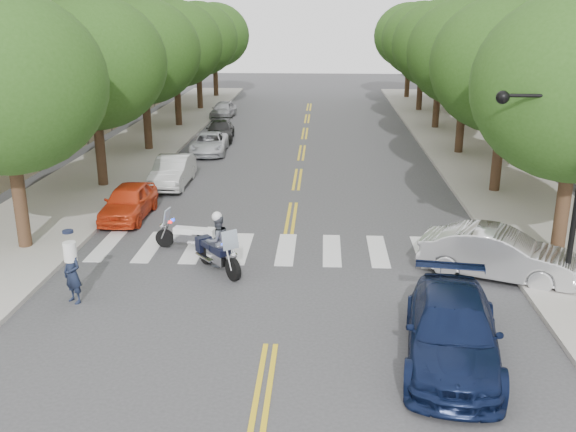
# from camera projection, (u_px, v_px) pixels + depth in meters

# --- Properties ---
(ground) EXTENTS (140.00, 140.00, 0.00)m
(ground) POSITION_uv_depth(u_px,v_px,m) (271.00, 345.00, 15.56)
(ground) COLOR #38383A
(ground) RESTS_ON ground
(sidewalk_left) EXTENTS (5.00, 60.00, 0.15)m
(sidewalk_left) POSITION_uv_depth(u_px,v_px,m) (137.00, 150.00, 36.94)
(sidewalk_left) COLOR #9E9991
(sidewalk_left) RESTS_ON ground
(sidewalk_right) EXTENTS (5.00, 60.00, 0.15)m
(sidewalk_right) POSITION_uv_depth(u_px,v_px,m) (471.00, 153.00, 35.96)
(sidewalk_right) COLOR #9E9991
(sidewalk_right) RESTS_ON ground
(tree_l_0) EXTENTS (6.40, 6.40, 8.45)m
(tree_l_0) POSITION_uv_depth(u_px,v_px,m) (4.00, 83.00, 20.02)
(tree_l_0) COLOR #382316
(tree_l_0) RESTS_ON ground
(tree_l_1) EXTENTS (6.40, 6.40, 8.45)m
(tree_l_1) POSITION_uv_depth(u_px,v_px,m) (92.00, 63.00, 27.62)
(tree_l_1) COLOR #382316
(tree_l_1) RESTS_ON ground
(tree_l_2) EXTENTS (6.40, 6.40, 8.45)m
(tree_l_2) POSITION_uv_depth(u_px,v_px,m) (143.00, 52.00, 35.23)
(tree_l_2) COLOR #382316
(tree_l_2) RESTS_ON ground
(tree_l_3) EXTENTS (6.40, 6.40, 8.45)m
(tree_l_3) POSITION_uv_depth(u_px,v_px,m) (175.00, 44.00, 42.83)
(tree_l_3) COLOR #382316
(tree_l_3) RESTS_ON ground
(tree_l_4) EXTENTS (6.40, 6.40, 8.45)m
(tree_l_4) POSITION_uv_depth(u_px,v_px,m) (197.00, 39.00, 50.43)
(tree_l_4) COLOR #382316
(tree_l_4) RESTS_ON ground
(tree_l_5) EXTENTS (6.40, 6.40, 8.45)m
(tree_l_5) POSITION_uv_depth(u_px,v_px,m) (214.00, 35.00, 58.04)
(tree_l_5) COLOR #382316
(tree_l_5) RESTS_ON ground
(tree_r_1) EXTENTS (6.40, 6.40, 8.45)m
(tree_r_1) POSITION_uv_depth(u_px,v_px,m) (507.00, 65.00, 26.71)
(tree_r_1) COLOR #382316
(tree_r_1) RESTS_ON ground
(tree_r_2) EXTENTS (6.40, 6.40, 8.45)m
(tree_r_2) POSITION_uv_depth(u_px,v_px,m) (466.00, 53.00, 34.31)
(tree_r_2) COLOR #382316
(tree_r_2) RESTS_ON ground
(tree_r_3) EXTENTS (6.40, 6.40, 8.45)m
(tree_r_3) POSITION_uv_depth(u_px,v_px,m) (441.00, 45.00, 41.92)
(tree_r_3) COLOR #382316
(tree_r_3) RESTS_ON ground
(tree_r_4) EXTENTS (6.40, 6.40, 8.45)m
(tree_r_4) POSITION_uv_depth(u_px,v_px,m) (423.00, 40.00, 49.52)
(tree_r_4) COLOR #382316
(tree_r_4) RESTS_ON ground
(tree_r_5) EXTENTS (6.40, 6.40, 8.45)m
(tree_r_5) POSITION_uv_depth(u_px,v_px,m) (410.00, 36.00, 57.12)
(tree_r_5) COLOR #382316
(tree_r_5) RESTS_ON ground
(traffic_signal_pole) EXTENTS (2.82, 0.42, 6.00)m
(traffic_signal_pole) POSITION_uv_depth(u_px,v_px,m) (564.00, 166.00, 17.34)
(traffic_signal_pole) COLOR black
(traffic_signal_pole) RESTS_ON ground
(motorcycle_police) EXTENTS (1.69, 2.02, 1.94)m
(motorcycle_police) POSITION_uv_depth(u_px,v_px,m) (217.00, 245.00, 19.72)
(motorcycle_police) COLOR black
(motorcycle_police) RESTS_ON ground
(motorcycle_parked) EXTENTS (2.14, 0.70, 1.38)m
(motorcycle_parked) POSITION_uv_depth(u_px,v_px,m) (191.00, 236.00, 21.64)
(motorcycle_parked) COLOR black
(motorcycle_parked) RESTS_ON ground
(officer_standing) EXTENTS (0.74, 0.68, 1.70)m
(officer_standing) POSITION_uv_depth(u_px,v_px,m) (72.00, 274.00, 17.58)
(officer_standing) COLOR #161E32
(officer_standing) RESTS_ON ground
(convertible) EXTENTS (4.86, 3.22, 1.51)m
(convertible) POSITION_uv_depth(u_px,v_px,m) (498.00, 254.00, 19.27)
(convertible) COLOR #B5B5B7
(convertible) RESTS_ON ground
(sedan_blue) EXTENTS (2.82, 5.41, 1.50)m
(sedan_blue) POSITION_uv_depth(u_px,v_px,m) (452.00, 331.00, 14.64)
(sedan_blue) COLOR #0D1737
(sedan_blue) RESTS_ON ground
(parked_car_a) EXTENTS (1.59, 3.92, 1.33)m
(parked_car_a) POSITION_uv_depth(u_px,v_px,m) (129.00, 202.00, 24.83)
(parked_car_a) COLOR red
(parked_car_a) RESTS_ON ground
(parked_car_b) EXTENTS (1.45, 4.15, 1.37)m
(parked_car_b) POSITION_uv_depth(u_px,v_px,m) (173.00, 171.00, 29.43)
(parked_car_b) COLOR silver
(parked_car_b) RESTS_ON ground
(parked_car_c) EXTENTS (2.18, 4.28, 1.16)m
(parked_car_c) POSITION_uv_depth(u_px,v_px,m) (209.00, 143.00, 36.08)
(parked_car_c) COLOR silver
(parked_car_c) RESTS_ON ground
(parked_car_d) EXTENTS (1.98, 4.19, 1.18)m
(parked_car_d) POSITION_uv_depth(u_px,v_px,m) (220.00, 131.00, 39.81)
(parked_car_d) COLOR black
(parked_car_d) RESTS_ON ground
(parked_car_e) EXTENTS (1.81, 3.80, 1.25)m
(parked_car_e) POSITION_uv_depth(u_px,v_px,m) (223.00, 110.00, 48.01)
(parked_car_e) COLOR #9C9BA1
(parked_car_e) RESTS_ON ground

